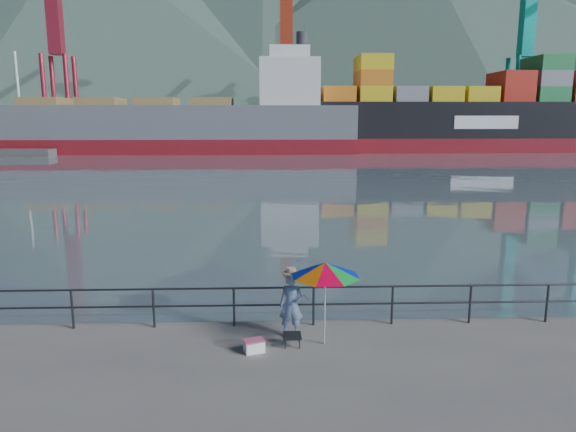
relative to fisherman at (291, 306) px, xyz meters
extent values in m
cube|color=slate|center=(-2.41, 128.98, -0.79)|extent=(500.00, 280.00, 0.00)
cube|color=#514F4C|center=(7.59, 91.98, -0.79)|extent=(200.00, 40.00, 0.40)
cylinder|color=#2D3033|center=(-2.41, 0.68, 0.21)|extent=(22.00, 0.05, 0.05)
cylinder|color=#2D3033|center=(-2.41, 0.68, -0.24)|extent=(22.00, 0.05, 0.05)
cube|color=#2D3033|center=(-2.41, 0.68, -0.29)|extent=(22.00, 0.06, 1.00)
cone|color=#385147|center=(-72.41, 198.98, 36.71)|extent=(312.00, 312.00, 75.00)
cone|color=#385147|center=(-2.41, 203.98, 33.21)|extent=(282.88, 282.88, 68.00)
cone|color=#385147|center=(57.59, 208.98, 39.21)|extent=(332.80, 332.80, 80.00)
cone|color=#385147|center=(127.59, 213.98, 30.21)|extent=(257.92, 257.92, 62.00)
cube|color=yellow|center=(7.59, 90.98, 3.11)|extent=(6.00, 2.40, 7.80)
cube|color=#194CA5|center=(14.09, 90.98, 3.11)|extent=(6.00, 2.40, 7.80)
cube|color=red|center=(20.59, 90.98, 1.81)|extent=(6.00, 2.40, 5.20)
cube|color=red|center=(27.09, 90.98, 0.51)|extent=(6.00, 2.40, 2.60)
cube|color=#194CA5|center=(33.59, 90.98, 0.51)|extent=(6.00, 2.40, 2.60)
cube|color=red|center=(40.09, 90.98, 3.11)|extent=(6.00, 2.40, 7.80)
cube|color=#267F3F|center=(46.59, 90.98, 3.11)|extent=(6.00, 2.40, 7.80)
cube|color=orange|center=(53.09, 90.98, 1.81)|extent=(6.00, 2.40, 5.20)
cube|color=gray|center=(59.59, 90.98, 1.81)|extent=(6.00, 2.40, 5.20)
cube|color=orange|center=(7.59, 93.98, 0.51)|extent=(6.00, 2.40, 2.60)
cube|color=yellow|center=(14.09, 93.98, 3.11)|extent=(6.00, 2.40, 7.80)
cube|color=gray|center=(20.59, 93.98, 0.51)|extent=(6.00, 2.40, 2.60)
cube|color=#194CA5|center=(27.09, 93.98, 1.81)|extent=(6.00, 2.40, 5.20)
cube|color=orange|center=(33.59, 93.98, 3.11)|extent=(6.00, 2.40, 7.80)
cube|color=orange|center=(40.09, 93.98, 0.51)|extent=(6.00, 2.40, 2.60)
cube|color=gray|center=(46.59, 93.98, 1.81)|extent=(6.00, 2.40, 5.20)
cube|color=gray|center=(53.09, 93.98, 3.11)|extent=(6.00, 2.40, 7.80)
cube|color=gray|center=(59.59, 93.98, 3.11)|extent=(6.00, 2.40, 7.80)
cube|color=#267F3F|center=(7.59, 96.98, 1.81)|extent=(6.00, 2.40, 5.20)
cube|color=#267F3F|center=(14.09, 96.98, 3.11)|extent=(6.00, 2.40, 7.80)
imported|color=#224A9B|center=(0.00, 0.00, 0.00)|extent=(0.61, 0.43, 1.57)
cylinder|color=white|center=(0.75, -0.43, 0.11)|extent=(0.04, 0.04, 1.80)
cone|color=orange|center=(0.75, -0.43, 1.02)|extent=(2.08, 2.08, 0.33)
cube|color=black|center=(0.00, -0.50, -0.54)|extent=(0.42, 0.42, 0.05)
cube|color=#2D3033|center=(0.00, -0.50, -0.68)|extent=(0.35, 0.35, 0.22)
cube|color=white|center=(-0.87, -0.78, -0.66)|extent=(0.51, 0.42, 0.25)
cylinder|color=black|center=(0.17, 0.97, -0.79)|extent=(0.76, 1.62, 1.25)
cube|color=maroon|center=(-15.24, 69.97, -0.04)|extent=(55.73, 9.64, 2.50)
cube|color=slate|center=(-15.24, 69.97, 3.71)|extent=(55.73, 9.64, 5.00)
cube|color=silver|center=(2.59, 69.97, 9.71)|extent=(9.00, 8.10, 7.00)
cube|color=maroon|center=(32.91, 72.23, -0.04)|extent=(56.31, 9.38, 2.50)
cube|color=black|center=(32.91, 72.23, 4.01)|extent=(56.31, 9.38, 5.60)
camera|label=1|loc=(-0.49, -11.55, 4.38)|focal=32.00mm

